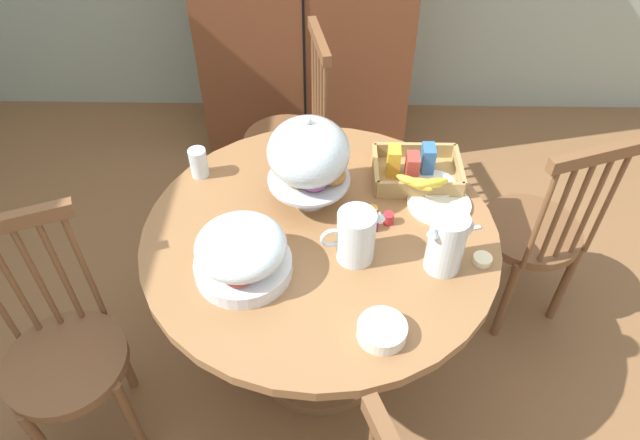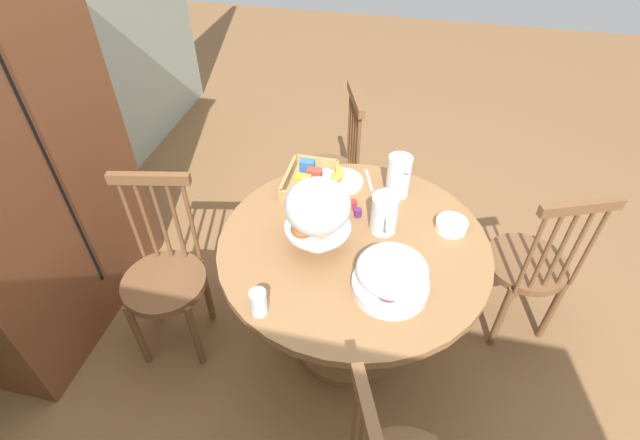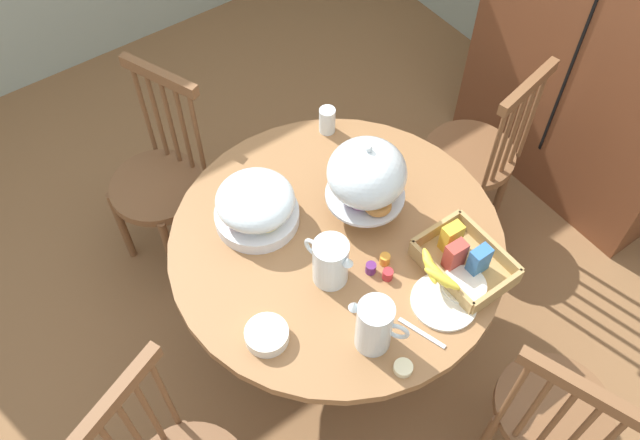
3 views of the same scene
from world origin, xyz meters
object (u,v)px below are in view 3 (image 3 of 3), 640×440
wooden_armoire (632,3)px  pastry_stand_with_dome (367,176)px  windsor_chair_near_window (160,183)px  cereal_bowl (267,335)px  windsor_chair_facing_door (550,414)px  drinking_glass (327,120)px  china_plate_large (444,301)px  butter_dish (403,368)px  fruit_platter_covered (256,205)px  windsor_chair_far_side (474,157)px  dining_table (336,272)px  orange_juice_pitcher (374,327)px  milk_pitcher (330,263)px  china_plate_small (464,285)px  cereal_basket (460,260)px

wooden_armoire → pastry_stand_with_dome: wooden_armoire is taller
windsor_chair_near_window → cereal_bowl: (1.01, -0.09, 0.31)m
windsor_chair_facing_door → drinking_glass: 1.33m
pastry_stand_with_dome → china_plate_large: bearing=-2.4°
wooden_armoire → cereal_bowl: wooden_armoire is taller
windsor_chair_near_window → butter_dish: windsor_chair_near_window is taller
wooden_armoire → china_plate_large: 1.56m
fruit_platter_covered → drinking_glass: bearing=114.6°
china_plate_large → windsor_chair_far_side: bearing=127.0°
china_plate_large → windsor_chair_facing_door: bearing=18.3°
fruit_platter_covered → cereal_bowl: size_ratio=2.14×
china_plate_large → dining_table: bearing=-162.0°
fruit_platter_covered → pastry_stand_with_dome: bearing=60.0°
windsor_chair_far_side → orange_juice_pitcher: windsor_chair_far_side is taller
milk_pitcher → china_plate_large: bearing=39.3°
windsor_chair_facing_door → wooden_armoire: bearing=126.0°
dining_table → windsor_chair_near_window: (-0.83, -0.31, -0.07)m
wooden_armoire → fruit_platter_covered: size_ratio=6.53×
drinking_glass → butter_dish: size_ratio=1.83×
cereal_bowl → drinking_glass: drinking_glass is taller
orange_juice_pitcher → wooden_armoire: bearing=105.7°
wooden_armoire → milk_pitcher: 1.71m
china_plate_large → drinking_glass: drinking_glass is taller
butter_dish → drinking_glass: bearing=156.7°
wooden_armoire → fruit_platter_covered: bearing=-94.2°
wooden_armoire → windsor_chair_facing_door: (0.95, -1.30, -0.53)m
butter_dish → cereal_bowl: bearing=-139.8°
windsor_chair_near_window → windsor_chair_facing_door: size_ratio=1.00×
windsor_chair_facing_door → orange_juice_pitcher: bearing=-137.8°
windsor_chair_near_window → drinking_glass: windsor_chair_near_window is taller
fruit_platter_covered → milk_pitcher: milk_pitcher is taller
windsor_chair_facing_door → china_plate_large: (-0.44, -0.14, 0.29)m
windsor_chair_facing_door → butter_dish: bearing=-129.7°
fruit_platter_covered → china_plate_small: fruit_platter_covered is taller
fruit_platter_covered → china_plate_small: size_ratio=2.00×
fruit_platter_covered → drinking_glass: 0.51m
wooden_armoire → milk_pitcher: wooden_armoire is taller
dining_table → pastry_stand_with_dome: bearing=104.8°
china_plate_large → pastry_stand_with_dome: bearing=177.6°
dining_table → cereal_basket: cereal_basket is taller
fruit_platter_covered → china_plate_large: 0.72m
china_plate_large → china_plate_small: 0.09m
windsor_chair_facing_door → milk_pitcher: 0.91m
orange_juice_pitcher → cereal_basket: (-0.04, 0.41, -0.05)m
fruit_platter_covered → cereal_bowl: 0.47m
windsor_chair_near_window → orange_juice_pitcher: 1.28m
pastry_stand_with_dome → wooden_armoire: bearing=92.5°
milk_pitcher → cereal_bowl: 0.31m
windsor_chair_far_side → china_plate_small: windsor_chair_far_side is taller
windsor_chair_near_window → cereal_basket: (1.17, 0.57, 0.33)m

